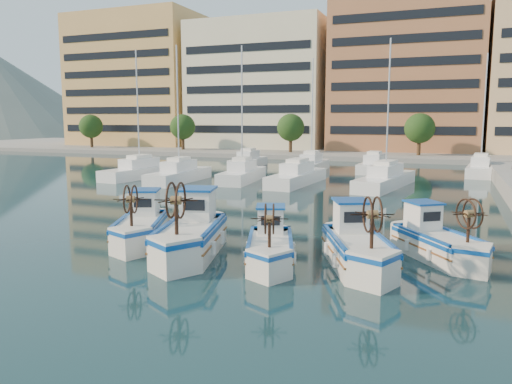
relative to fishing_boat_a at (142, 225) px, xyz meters
name	(u,v)px	position (x,y,z in m)	size (l,w,h in m)	color
ground	(223,260)	(4.50, -1.26, -0.77)	(300.00, 300.00, 0.00)	#183A3E
waterfront	(463,81)	(13.74, 63.78, 10.33)	(180.00, 40.00, 25.60)	gray
yacht_marina	(323,172)	(1.56, 26.81, -0.24)	(40.22, 22.95, 11.50)	white
fishing_boat_a	(142,225)	(0.00, 0.00, 0.00)	(3.33, 4.63, 2.79)	silver
fishing_boat_b	(192,232)	(2.99, -0.92, 0.11)	(3.25, 5.26, 3.18)	silver
fishing_boat_c	(270,244)	(6.32, -0.93, -0.07)	(2.82, 4.22, 2.55)	silver
fishing_boat_d	(357,245)	(9.43, -0.20, 0.03)	(3.49, 4.82, 2.90)	silver
fishing_boat_e	(436,240)	(12.14, 1.92, -0.04)	(3.75, 4.28, 2.64)	silver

